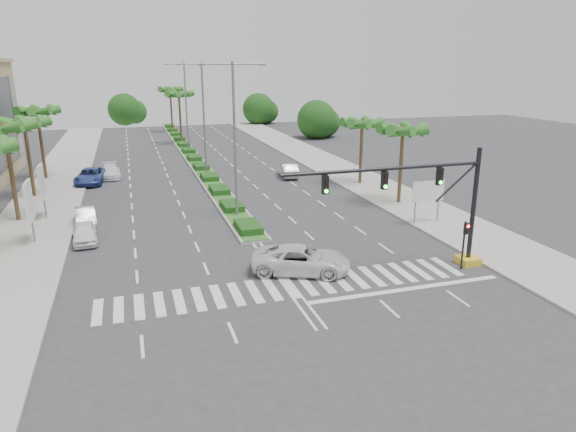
% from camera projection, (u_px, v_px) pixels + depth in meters
% --- Properties ---
extents(ground, '(160.00, 160.00, 0.00)m').
position_uv_depth(ground, '(290.00, 287.00, 28.28)').
color(ground, '#333335').
rests_on(ground, ground).
extents(footpath_right, '(6.00, 120.00, 0.15)m').
position_uv_depth(footpath_right, '(375.00, 187.00, 50.90)').
color(footpath_right, gray).
rests_on(footpath_right, ground).
extents(footpath_left, '(6.00, 120.00, 0.15)m').
position_uv_depth(footpath_left, '(41.00, 212.00, 42.21)').
color(footpath_left, gray).
rests_on(footpath_left, ground).
extents(median, '(2.20, 75.00, 0.20)m').
position_uv_depth(median, '(190.00, 154.00, 69.42)').
color(median, gray).
rests_on(median, ground).
extents(median_grass, '(1.80, 75.00, 0.04)m').
position_uv_depth(median_grass, '(190.00, 153.00, 69.39)').
color(median_grass, '#346221').
rests_on(median_grass, median).
extents(signal_gantry, '(12.60, 1.20, 7.20)m').
position_uv_depth(signal_gantry, '(441.00, 213.00, 29.94)').
color(signal_gantry, gold).
rests_on(signal_gantry, ground).
extents(pedestrian_signal, '(0.28, 0.36, 3.00)m').
position_uv_depth(pedestrian_signal, '(465.00, 237.00, 30.11)').
color(pedestrian_signal, black).
rests_on(pedestrian_signal, ground).
extents(direction_sign, '(2.70, 0.11, 3.40)m').
position_uv_depth(direction_sign, '(428.00, 193.00, 38.75)').
color(direction_sign, slate).
rests_on(direction_sign, ground).
extents(billboard_near, '(0.18, 2.10, 4.35)m').
position_uv_depth(billboard_near, '(29.00, 202.00, 34.27)').
color(billboard_near, slate).
rests_on(billboard_near, ground).
extents(billboard_far, '(0.18, 2.10, 4.35)m').
position_uv_depth(billboard_far, '(42.00, 183.00, 39.76)').
color(billboard_far, slate).
rests_on(billboard_far, ground).
extents(palm_left_mid, '(4.57, 4.68, 7.95)m').
position_uv_depth(palm_left_mid, '(5.00, 130.00, 38.02)').
color(palm_left_mid, brown).
rests_on(palm_left_mid, ground).
extents(palm_left_far, '(4.57, 4.68, 7.35)m').
position_uv_depth(palm_left_far, '(25.00, 126.00, 45.50)').
color(palm_left_far, brown).
rests_on(palm_left_far, ground).
extents(palm_left_end, '(4.57, 4.68, 7.75)m').
position_uv_depth(palm_left_end, '(37.00, 114.00, 52.71)').
color(palm_left_end, brown).
rests_on(palm_left_end, ground).
extents(palm_right_near, '(4.57, 4.68, 7.05)m').
position_uv_depth(palm_right_near, '(403.00, 133.00, 43.46)').
color(palm_right_near, brown).
rests_on(palm_right_near, ground).
extents(palm_right_far, '(4.57, 4.68, 6.75)m').
position_uv_depth(palm_right_far, '(362.00, 126.00, 50.87)').
color(palm_right_far, brown).
rests_on(palm_right_far, ground).
extents(palm_median_a, '(4.57, 4.68, 8.05)m').
position_uv_depth(palm_median_a, '(179.00, 96.00, 76.56)').
color(palm_median_a, brown).
rests_on(palm_median_a, ground).
extents(palm_median_b, '(4.57, 4.68, 8.05)m').
position_uv_depth(palm_median_b, '(170.00, 91.00, 90.28)').
color(palm_median_b, brown).
rests_on(palm_median_b, ground).
extents(streetlight_near, '(5.10, 0.25, 12.00)m').
position_uv_depth(streetlight_near, '(235.00, 132.00, 39.15)').
color(streetlight_near, slate).
rests_on(streetlight_near, ground).
extents(streetlight_mid, '(5.10, 0.25, 12.00)m').
position_uv_depth(streetlight_mid, '(204.00, 114.00, 53.79)').
color(streetlight_mid, slate).
rests_on(streetlight_mid, ground).
extents(streetlight_far, '(5.10, 0.25, 12.00)m').
position_uv_depth(streetlight_far, '(186.00, 103.00, 68.43)').
color(streetlight_far, slate).
rests_on(streetlight_far, ground).
extents(car_parked_a, '(1.91, 4.07, 1.35)m').
position_uv_depth(car_parked_a, '(84.00, 233.00, 35.21)').
color(car_parked_a, white).
rests_on(car_parked_a, ground).
extents(car_parked_b, '(1.82, 4.17, 1.33)m').
position_uv_depth(car_parked_b, '(85.00, 217.00, 38.96)').
color(car_parked_b, silver).
rests_on(car_parked_b, ground).
extents(car_parked_c, '(3.25, 5.87, 1.55)m').
position_uv_depth(car_parked_c, '(91.00, 176.00, 52.54)').
color(car_parked_c, '#2F448F').
rests_on(car_parked_c, ground).
extents(car_parked_d, '(2.19, 4.92, 1.40)m').
position_uv_depth(car_parked_d, '(110.00, 171.00, 55.26)').
color(car_parked_d, white).
rests_on(car_parked_d, ground).
extents(car_crossing, '(6.35, 4.67, 1.60)m').
position_uv_depth(car_crossing, '(301.00, 260.00, 30.06)').
color(car_crossing, white).
rests_on(car_crossing, ground).
extents(car_right, '(2.16, 4.73, 1.50)m').
position_uv_depth(car_right, '(288.00, 170.00, 55.58)').
color(car_right, '#B5B5BA').
rests_on(car_right, ground).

